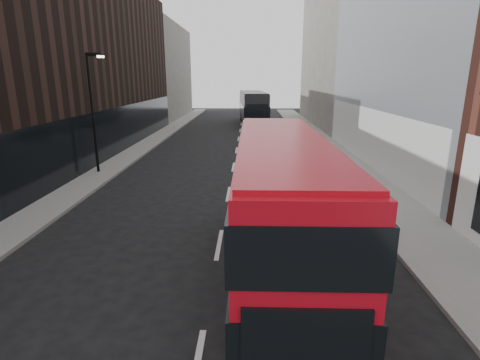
# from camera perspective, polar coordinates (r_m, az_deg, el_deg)

# --- Properties ---
(sidewalk_right) EXTENTS (3.00, 80.00, 0.15)m
(sidewalk_right) POSITION_cam_1_polar(r_m,az_deg,el_deg) (30.52, 13.64, 4.15)
(sidewalk_right) COLOR slate
(sidewalk_right) RESTS_ON ground
(sidewalk_left) EXTENTS (2.00, 80.00, 0.15)m
(sidewalk_left) POSITION_cam_1_polar(r_m,az_deg,el_deg) (31.18, -15.51, 4.25)
(sidewalk_left) COLOR slate
(sidewalk_left) RESTS_ON ground
(building_modern_block) EXTENTS (5.03, 22.00, 20.00)m
(building_modern_block) POSITION_cam_1_polar(r_m,az_deg,el_deg) (27.66, 25.63, 22.53)
(building_modern_block) COLOR #9EA3A9
(building_modern_block) RESTS_ON ground
(building_victorian) EXTENTS (6.50, 24.00, 21.00)m
(building_victorian) POSITION_cam_1_polar(r_m,az_deg,el_deg) (49.53, 14.30, 19.39)
(building_victorian) COLOR #656059
(building_victorian) RESTS_ON ground
(building_left_mid) EXTENTS (5.00, 24.00, 14.00)m
(building_left_mid) POSITION_cam_1_polar(r_m,az_deg,el_deg) (36.54, -19.48, 16.43)
(building_left_mid) COLOR black
(building_left_mid) RESTS_ON ground
(building_left_far) EXTENTS (5.00, 20.00, 13.00)m
(building_left_far) POSITION_cam_1_polar(r_m,az_deg,el_deg) (57.68, -11.56, 15.76)
(building_left_far) COLOR #656059
(building_left_far) RESTS_ON ground
(street_lamp) EXTENTS (1.06, 0.22, 7.00)m
(street_lamp) POSITION_cam_1_polar(r_m,az_deg,el_deg) (24.20, -21.48, 10.53)
(street_lamp) COLOR black
(street_lamp) RESTS_ON sidewalk_left
(red_bus) EXTENTS (2.50, 10.44, 4.21)m
(red_bus) POSITION_cam_1_polar(r_m,az_deg,el_deg) (10.68, 6.21, -3.51)
(red_bus) COLOR #B60B18
(red_bus) RESTS_ON ground
(grey_bus) EXTENTS (3.80, 12.74, 4.06)m
(grey_bus) POSITION_cam_1_polar(r_m,az_deg,el_deg) (48.48, 1.98, 11.07)
(grey_bus) COLOR black
(grey_bus) RESTS_ON ground
(car_a) EXTENTS (1.83, 3.94, 1.30)m
(car_a) POSITION_cam_1_polar(r_m,az_deg,el_deg) (21.75, 6.47, 1.63)
(car_a) COLOR black
(car_a) RESTS_ON ground
(car_b) EXTENTS (2.13, 4.92, 1.57)m
(car_b) POSITION_cam_1_polar(r_m,az_deg,el_deg) (26.27, 5.17, 4.34)
(car_b) COLOR gray
(car_b) RESTS_ON ground
(car_c) EXTENTS (2.48, 4.82, 1.34)m
(car_c) POSITION_cam_1_polar(r_m,az_deg,el_deg) (36.80, 3.66, 7.34)
(car_c) COLOR black
(car_c) RESTS_ON ground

